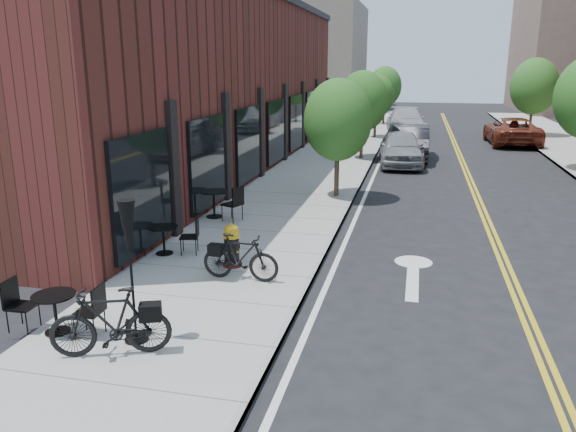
% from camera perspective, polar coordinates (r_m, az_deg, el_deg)
% --- Properties ---
extents(ground, '(120.00, 120.00, 0.00)m').
position_cam_1_polar(ground, '(10.23, 0.92, -9.92)').
color(ground, black).
rests_on(ground, ground).
extents(sidewalk_near, '(4.00, 70.00, 0.12)m').
position_cam_1_polar(sidewalk_near, '(19.93, 1.33, 2.76)').
color(sidewalk_near, '#9E9B93').
rests_on(sidewalk_near, ground).
extents(building_near, '(5.00, 28.00, 7.00)m').
position_cam_1_polar(building_near, '(24.57, -7.26, 13.09)').
color(building_near, '#431D15').
rests_on(building_near, ground).
extents(bg_building_left, '(8.00, 14.00, 10.00)m').
position_cam_1_polar(bg_building_left, '(57.92, 3.25, 15.79)').
color(bg_building_left, '#726656').
rests_on(bg_building_left, ground).
extents(tree_near_a, '(2.20, 2.20, 3.81)m').
position_cam_1_polar(tree_near_a, '(18.32, 5.09, 9.68)').
color(tree_near_a, '#382B1E').
rests_on(tree_near_a, sidewalk_near).
extents(tree_near_b, '(2.30, 2.30, 3.98)m').
position_cam_1_polar(tree_near_b, '(26.23, 7.60, 11.48)').
color(tree_near_b, '#382B1E').
rests_on(tree_near_b, sidewalk_near).
extents(tree_near_c, '(2.10, 2.10, 3.67)m').
position_cam_1_polar(tree_near_c, '(34.20, 8.94, 11.95)').
color(tree_near_c, '#382B1E').
rests_on(tree_near_c, sidewalk_near).
extents(tree_near_d, '(2.40, 2.40, 4.11)m').
position_cam_1_polar(tree_near_d, '(42.17, 9.80, 12.84)').
color(tree_near_d, '#382B1E').
rests_on(tree_near_d, sidewalk_near).
extents(tree_far_c, '(2.80, 2.80, 4.62)m').
position_cam_1_polar(tree_far_c, '(37.68, 23.74, 11.97)').
color(tree_far_c, '#382B1E').
rests_on(tree_far_c, sidewalk_far).
extents(fire_hydrant, '(0.54, 0.54, 0.96)m').
position_cam_1_polar(fire_hydrant, '(12.10, -5.75, -3.03)').
color(fire_hydrant, maroon).
rests_on(fire_hydrant, sidewalk_near).
extents(bicycle_left, '(1.84, 1.10, 1.07)m').
position_cam_1_polar(bicycle_left, '(8.83, -17.61, -10.23)').
color(bicycle_left, black).
rests_on(bicycle_left, sidewalk_near).
extents(bicycle_right, '(1.61, 0.51, 0.96)m').
position_cam_1_polar(bicycle_right, '(11.30, -4.86, -4.20)').
color(bicycle_right, black).
rests_on(bicycle_right, sidewalk_near).
extents(bistro_set_a, '(1.60, 0.71, 0.86)m').
position_cam_1_polar(bistro_set_a, '(9.87, -22.60, -8.60)').
color(bistro_set_a, black).
rests_on(bistro_set_a, sidewalk_near).
extents(bistro_set_b, '(1.61, 0.83, 0.85)m').
position_cam_1_polar(bistro_set_b, '(13.12, -12.53, -2.00)').
color(bistro_set_b, black).
rests_on(bistro_set_b, sidewalk_near).
extents(bistro_set_c, '(1.87, 1.14, 0.99)m').
position_cam_1_polar(bistro_set_c, '(16.03, -7.54, 1.63)').
color(bistro_set_c, black).
rests_on(bistro_set_c, sidewalk_near).
extents(patio_umbrella, '(0.37, 0.37, 2.28)m').
position_cam_1_polar(patio_umbrella, '(8.78, -15.85, -2.52)').
color(patio_umbrella, black).
rests_on(patio_umbrella, sidewalk_near).
extents(parked_car_a, '(2.21, 4.66, 1.54)m').
position_cam_1_polar(parked_car_a, '(25.38, 11.37, 6.78)').
color(parked_car_a, gray).
rests_on(parked_car_a, ground).
extents(parked_car_b, '(1.70, 4.86, 1.60)m').
position_cam_1_polar(parked_car_b, '(27.15, 12.30, 7.33)').
color(parked_car_b, black).
rests_on(parked_car_b, ground).
extents(parked_car_c, '(2.81, 5.78, 1.62)m').
position_cam_1_polar(parked_car_c, '(37.23, 11.87, 9.40)').
color(parked_car_c, '#ABACB0').
rests_on(parked_car_c, ground).
extents(parked_car_far, '(2.67, 5.53, 1.52)m').
position_cam_1_polar(parked_car_far, '(33.87, 21.79, 8.03)').
color(parked_car_far, maroon).
rests_on(parked_car_far, ground).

